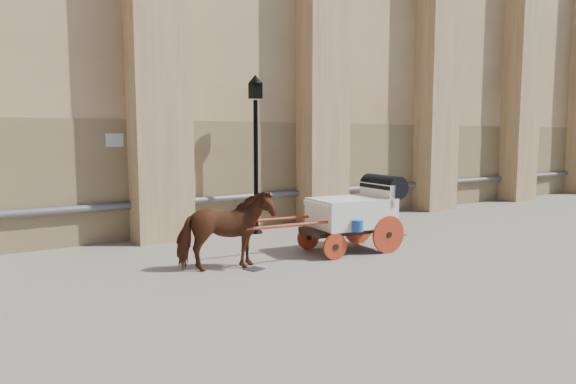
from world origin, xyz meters
TOP-DOWN VIEW (x-y plane):
  - ground at (0.00, 0.00)m, footprint 90.00×90.00m
  - horse at (-0.97, 0.11)m, footprint 1.98×1.23m
  - carriage at (2.29, 0.06)m, footprint 3.97×1.48m
  - street_lamp at (1.44, 3.12)m, footprint 0.39×0.39m
  - drain_grate_near at (-0.50, -0.15)m, footprint 0.40×0.40m
  - drain_grate_far at (4.43, 0.79)m, footprint 0.39×0.39m

SIDE VIEW (x-z plane):
  - ground at x=0.00m, z-range 0.00..0.00m
  - drain_grate_near at x=-0.50m, z-range 0.00..0.01m
  - drain_grate_far at x=4.43m, z-range 0.00..0.01m
  - horse at x=-0.97m, z-range 0.00..1.55m
  - carriage at x=2.29m, z-range 0.07..1.77m
  - street_lamp at x=1.44m, z-range 0.15..4.34m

